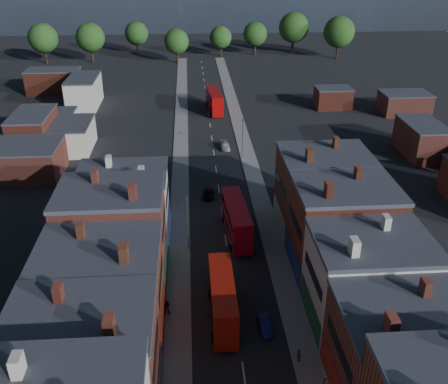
{
  "coord_description": "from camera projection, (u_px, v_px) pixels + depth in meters",
  "views": [
    {
      "loc": [
        -4.38,
        -26.85,
        37.81
      ],
      "look_at": [
        0.0,
        35.32,
        5.9
      ],
      "focal_mm": 40.0,
      "sensor_mm": 36.0,
      "label": 1
    }
  ],
  "objects": [
    {
      "name": "car_3",
      "position": [
        225.0,
        146.0,
        99.66
      ],
      "size": [
        1.86,
        4.25,
        1.21
      ],
      "primitive_type": "imported",
      "rotation": [
        0.0,
        0.0,
        0.04
      ],
      "color": "silver",
      "rests_on": "ground"
    },
    {
      "name": "bus_1",
      "position": [
        236.0,
        219.0,
        69.62
      ],
      "size": [
        3.53,
        11.72,
        4.99
      ],
      "rotation": [
        0.0,
        0.0,
        0.07
      ],
      "color": "red",
      "rests_on": "ground"
    },
    {
      "name": "pavement_east",
      "position": [
        256.0,
        182.0,
        86.12
      ],
      "size": [
        3.0,
        200.0,
        0.12
      ],
      "primitive_type": "cube",
      "color": "gray",
      "rests_on": "ground"
    },
    {
      "name": "bus_2",
      "position": [
        214.0,
        101.0,
        120.06
      ],
      "size": [
        3.76,
        11.9,
        5.05
      ],
      "rotation": [
        0.0,
        0.0,
        0.09
      ],
      "color": "#990706",
      "rests_on": "ground"
    },
    {
      "name": "car_2",
      "position": [
        208.0,
        194.0,
        81.16
      ],
      "size": [
        2.11,
        3.99,
        1.07
      ],
      "primitive_type": "imported",
      "rotation": [
        0.0,
        0.0,
        -0.09
      ],
      "color": "black",
      "rests_on": "ground"
    },
    {
      "name": "pavement_west",
      "position": [
        180.0,
        185.0,
        85.31
      ],
      "size": [
        3.0,
        200.0,
        0.12
      ],
      "primitive_type": "cube",
      "color": "gray",
      "rests_on": "ground"
    },
    {
      "name": "ped_1",
      "position": [
        167.0,
        306.0,
        55.7
      ],
      "size": [
        1.08,
        0.83,
        1.96
      ],
      "primitive_type": "imported",
      "rotation": [
        0.0,
        0.0,
        2.78
      ],
      "color": "#401C19",
      "rests_on": "pavement_west"
    },
    {
      "name": "lamp_post_3",
      "position": [
        243.0,
        137.0,
        92.8
      ],
      "size": [
        0.25,
        0.7,
        8.12
      ],
      "color": "slate",
      "rests_on": "ground"
    },
    {
      "name": "car_1",
      "position": [
        265.0,
        325.0,
        53.69
      ],
      "size": [
        1.41,
        3.61,
        1.17
      ],
      "primitive_type": "imported",
      "rotation": [
        0.0,
        0.0,
        0.05
      ],
      "color": "navy",
      "rests_on": "ground"
    },
    {
      "name": "lamp_post_2",
      "position": [
        187.0,
        220.0,
        65.51
      ],
      "size": [
        0.25,
        0.7,
        8.12
      ],
      "color": "slate",
      "rests_on": "ground"
    },
    {
      "name": "bus_0",
      "position": [
        223.0,
        299.0,
        54.42
      ],
      "size": [
        2.89,
        11.25,
        4.85
      ],
      "rotation": [
        0.0,
        0.0,
        0.0
      ],
      "color": "#B1170A",
      "rests_on": "ground"
    },
    {
      "name": "ped_3",
      "position": [
        299.0,
        355.0,
        49.39
      ],
      "size": [
        0.56,
        0.96,
        1.54
      ],
      "primitive_type": "imported",
      "rotation": [
        0.0,
        0.0,
        1.74
      ],
      "color": "#554F49",
      "rests_on": "pavement_east"
    }
  ]
}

